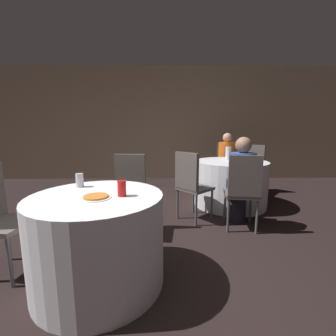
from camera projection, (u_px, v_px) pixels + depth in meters
The scene contains 16 objects.
ground_plane at pixel (119, 287), 1.81m from camera, with size 16.00×16.00×0.00m, color black.
wall_back at pixel (149, 124), 5.69m from camera, with size 16.00×0.06×2.80m.
table_near at pixel (99, 239), 1.82m from camera, with size 1.04×1.04×0.75m.
table_far at pixel (230, 183), 3.76m from camera, with size 1.18×1.18×0.75m.
chair_near_north at pixel (129, 187), 2.71m from camera, with size 0.44×0.45×0.96m.
chair_far_northeast at pixel (253, 165), 4.48m from camera, with size 0.56×0.56×0.96m.
chair_far_north at pixel (226, 163), 4.70m from camera, with size 0.47×0.47×0.96m.
chair_far_south at pixel (243, 186), 2.74m from camera, with size 0.45×0.46×0.96m.
chair_far_southwest at pixel (191, 181), 3.05m from camera, with size 0.56×0.56×0.96m.
person_orange_shirt at pixel (227, 162), 4.54m from camera, with size 0.37×0.50×1.19m.
person_blue_shirt at pixel (240, 182), 2.90m from camera, with size 0.35×0.50×1.17m.
pizza_plate_near at pixel (96, 197), 1.69m from camera, with size 0.23×0.23×0.02m.
soda_can_red at pixel (122, 188), 1.72m from camera, with size 0.07×0.07×0.12m.
soda_can_silver at pixel (80, 180), 2.00m from camera, with size 0.07×0.07×0.12m.
bottle_far at pixel (228, 153), 3.81m from camera, with size 0.09×0.09×0.23m.
cup_far at pixel (233, 159), 3.63m from camera, with size 0.09×0.09×0.09m.
Camera 1 is at (0.37, -1.63, 1.25)m, focal length 24.00 mm.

